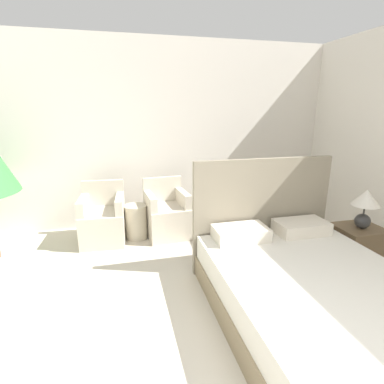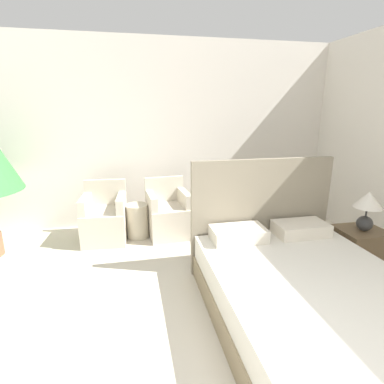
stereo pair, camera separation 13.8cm
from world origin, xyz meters
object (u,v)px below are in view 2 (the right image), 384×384
Objects in this scene: armchair_near_window_right at (168,216)px; armchair_near_window_left at (105,221)px; bed at (307,294)px; table_lamp at (368,205)px; side_table at (137,221)px; nightstand at (359,249)px.

armchair_near_window_left is at bearing 175.01° from armchair_near_window_right.
table_lamp is (1.15, 0.72, 0.52)m from bed.
table_lamp is 3.00m from side_table.
armchair_near_window_left is at bearing 154.20° from table_lamp.
armchair_near_window_right is 1.79× the size of table_lamp.
side_table is (-2.56, 1.47, -0.55)m from table_lamp.
bed is 4.72× the size of table_lamp.
side_table is at bearing 122.74° from bed.
table_lamp is 0.93× the size of side_table.
armchair_near_window_left is at bearing 130.66° from bed.
bed reaches higher than armchair_near_window_right.
armchair_near_window_right reaches higher than nightstand.
nightstand is at bearing -39.23° from armchair_near_window_right.
armchair_near_window_right is (-0.95, 2.18, 0.01)m from bed.
nightstand is 0.56m from table_lamp.
armchair_near_window_left is 3.39m from table_lamp.
armchair_near_window_right is 2.55m from nightstand.
bed reaches higher than side_table.
side_table is (0.46, 0.01, -0.04)m from armchair_near_window_left.
armchair_near_window_left and armchair_near_window_right have the same top height.
armchair_near_window_left is 0.46m from side_table.
armchair_near_window_right is at bearing 3.70° from armchair_near_window_left.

